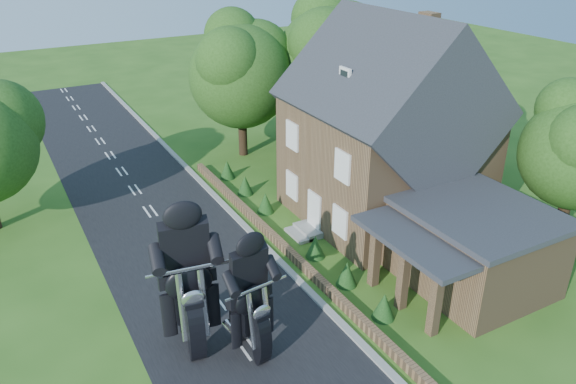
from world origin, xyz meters
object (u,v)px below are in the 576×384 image
garden_wall (285,248)px  motorcycle_lead (251,336)px  house (386,135)px  annex (472,246)px  motorcycle_follow (192,325)px

garden_wall → motorcycle_lead: bearing=-128.9°
garden_wall → house: house is taller
garden_wall → annex: bearing=-46.2°
annex → motorcycle_lead: annex is taller
annex → motorcycle_lead: size_ratio=4.44×
annex → motorcycle_follow: size_ratio=3.73×
garden_wall → motorcycle_lead: motorcycle_lead is taller
garden_wall → motorcycle_lead: size_ratio=13.85×
motorcycle_lead → motorcycle_follow: size_ratio=0.84×
house → motorcycle_follow: house is taller
house → annex: house is taller
garden_wall → annex: size_ratio=3.12×
annex → motorcycle_follow: 11.69m
motorcycle_follow → motorcycle_lead: bearing=148.8°
annex → house: bearing=84.8°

